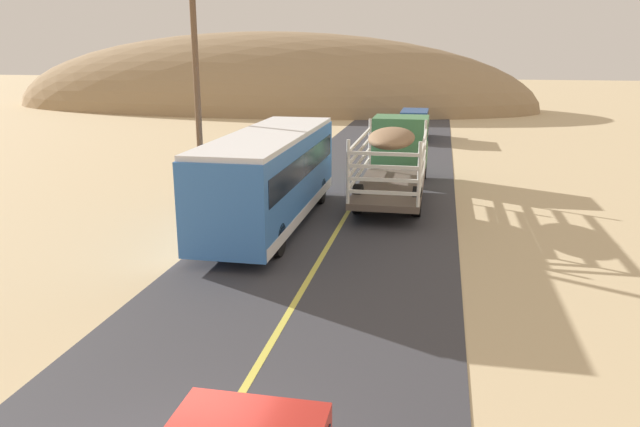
% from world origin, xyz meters
% --- Properties ---
extents(livestock_truck, '(2.53, 9.70, 3.02)m').
position_xyz_m(livestock_truck, '(1.46, 19.69, 1.79)').
color(livestock_truck, '#3F7F4C').
rests_on(livestock_truck, road_surface).
extents(bus, '(2.54, 10.00, 3.21)m').
position_xyz_m(bus, '(-2.41, 13.11, 1.75)').
color(bus, '#3872C6').
rests_on(bus, road_surface).
extents(car_far, '(1.90, 4.62, 1.93)m').
position_xyz_m(car_far, '(1.51, 35.03, 1.09)').
color(car_far, '#264C8C').
rests_on(car_far, road_surface).
extents(power_pole_mid, '(2.20, 0.24, 8.72)m').
position_xyz_m(power_pole_mid, '(-6.09, 15.94, 4.66)').
color(power_pole_mid, brown).
rests_on(power_pole_mid, ground).
extents(distant_hill, '(54.91, 21.44, 15.24)m').
position_xyz_m(distant_hill, '(-14.86, 55.12, 0.00)').
color(distant_hill, '#997C5A').
rests_on(distant_hill, ground).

